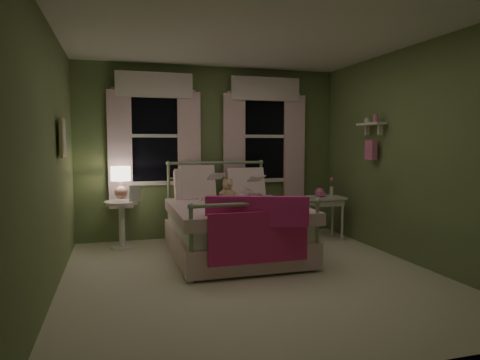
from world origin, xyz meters
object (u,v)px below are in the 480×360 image
object	(u,v)px
nightstand_left	(122,218)
child_right	(244,179)
nightstand_right	(326,203)
teddy_bear	(227,192)
table_lamp	(121,179)
bed	(232,226)
child_left	(205,183)

from	to	relation	value
nightstand_left	child_right	bearing A→B (deg)	-11.01
nightstand_left	nightstand_right	world-z (taller)	same
teddy_bear	table_lamp	world-z (taller)	table_lamp
nightstand_right	bed	bearing A→B (deg)	-163.79
bed	nightstand_right	distance (m)	1.64
child_left	child_right	world-z (taller)	child_right
child_left	table_lamp	distance (m)	1.15
teddy_bear	nightstand_right	bearing A→B (deg)	6.63
teddy_bear	nightstand_left	bearing A→B (deg)	160.76
child_left	table_lamp	size ratio (longest dim) A/B	1.49
table_lamp	nightstand_right	size ratio (longest dim) A/B	0.70
teddy_bear	child_left	bearing A→B (deg)	150.50
bed	nightstand_right	size ratio (longest dim) A/B	3.18
child_right	nightstand_left	distance (m)	1.77
child_left	child_right	distance (m)	0.56
child_left	child_right	size ratio (longest dim) A/B	0.91
child_left	teddy_bear	xyz separation A→B (m)	(0.28, -0.16, -0.11)
child_right	teddy_bear	world-z (taller)	child_right
child_left	table_lamp	xyz separation A→B (m)	(-1.10, 0.32, 0.05)
teddy_bear	table_lamp	distance (m)	1.47
nightstand_right	child_left	bearing A→B (deg)	-179.27
child_left	nightstand_left	bearing A→B (deg)	-18.21
child_left	table_lamp	bearing A→B (deg)	-18.21
teddy_bear	nightstand_left	xyz separation A→B (m)	(-1.38, 0.48, -0.37)
bed	teddy_bear	xyz separation A→B (m)	(0.01, 0.27, 0.42)
child_left	nightstand_left	distance (m)	1.24
nightstand_right	child_right	bearing A→B (deg)	-178.96
bed	teddy_bear	distance (m)	0.50
bed	nightstand_left	distance (m)	1.57
child_right	nightstand_left	xyz separation A→B (m)	(-1.66, 0.32, -0.52)
teddy_bear	table_lamp	xyz separation A→B (m)	(-1.38, 0.48, 0.16)
nightstand_left	table_lamp	world-z (taller)	table_lamp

